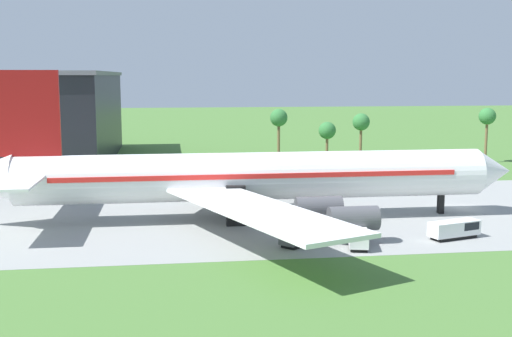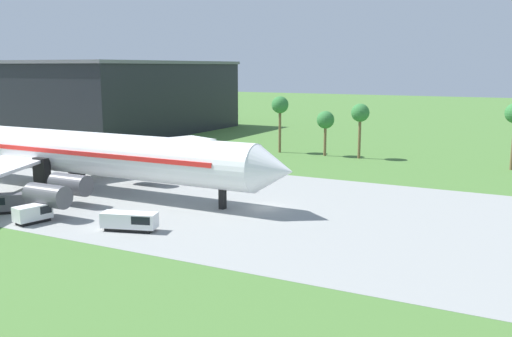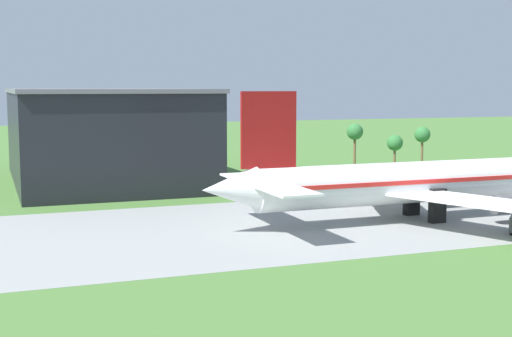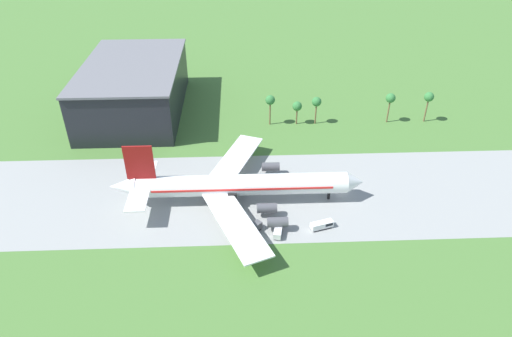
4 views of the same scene
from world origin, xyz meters
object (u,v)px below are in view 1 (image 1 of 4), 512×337
(jet_airliner, at_px, (246,177))
(fuel_truck, at_px, (358,238))
(terminal_building, at_px, (26,117))
(catering_van, at_px, (456,229))
(baggage_tug, at_px, (297,234))

(jet_airliner, relative_size, fuel_truck, 16.35)
(jet_airliner, distance_m, terminal_building, 74.32)
(jet_airliner, xyz_separation_m, terminal_building, (-40.33, 62.30, 4.16))
(fuel_truck, distance_m, catering_van, 12.67)
(baggage_tug, height_order, terminal_building, terminal_building)
(baggage_tug, distance_m, fuel_truck, 6.65)
(fuel_truck, bearing_deg, jet_airliner, 123.46)
(baggage_tug, xyz_separation_m, fuel_truck, (6.40, -1.80, -0.15))
(fuel_truck, height_order, catering_van, fuel_truck)
(baggage_tug, relative_size, fuel_truck, 1.04)
(catering_van, bearing_deg, fuel_truck, -168.37)
(baggage_tug, bearing_deg, catering_van, 2.30)
(catering_van, bearing_deg, baggage_tug, -177.70)
(catering_van, distance_m, terminal_building, 98.83)
(baggage_tug, relative_size, terminal_building, 0.08)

